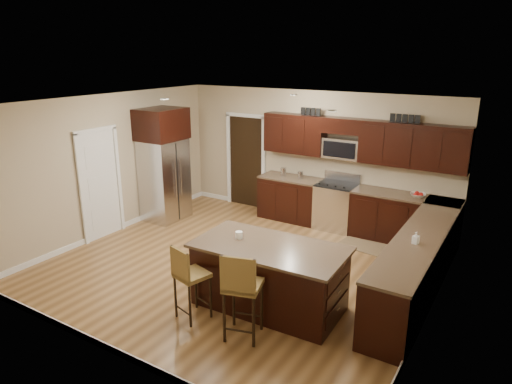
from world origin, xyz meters
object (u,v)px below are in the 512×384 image
Objects in this scene: range at (336,206)px; island at (269,278)px; stool_mid at (241,286)px; stool_left at (188,275)px; refrigerator at (164,164)px.

island is at bearing -83.85° from range.
island is 0.90m from stool_mid.
stool_mid reaches higher than island.
island is (0.35, -3.29, -0.04)m from range.
range is at bearing 100.00° from stool_left.
range reaches higher than stool_left.
stool_mid is at bearing 14.90° from stool_left.
stool_left is at bearing -95.36° from range.
stool_mid reaches higher than stool_left.
refrigerator reaches higher than range.
island is at bearing -27.55° from refrigerator.
stool_left is at bearing -43.32° from refrigerator.
stool_left reaches higher than island.
range is 3.31m from island.
range is at bearing 94.14° from island.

